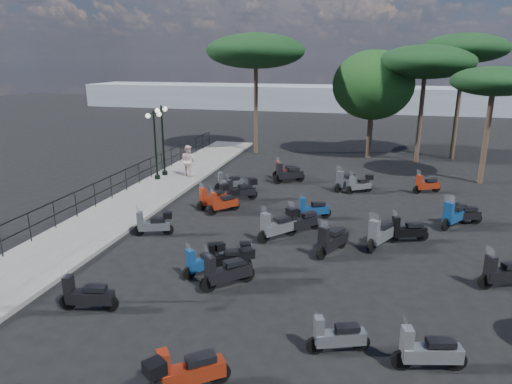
% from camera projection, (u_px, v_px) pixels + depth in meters
% --- Properties ---
extents(ground, '(120.00, 120.00, 0.00)m').
position_uv_depth(ground, '(261.00, 231.00, 17.95)').
color(ground, black).
rests_on(ground, ground).
extents(sidewalk, '(3.00, 30.00, 0.15)m').
position_uv_depth(sidewalk, '(146.00, 196.00, 22.24)').
color(sidewalk, slate).
rests_on(sidewalk, ground).
extents(railing, '(0.04, 26.04, 1.10)m').
position_uv_depth(railing, '(119.00, 179.00, 22.12)').
color(railing, black).
rests_on(railing, sidewalk).
extents(lamp_post_1, '(0.50, 1.07, 3.73)m').
position_uv_depth(lamp_post_1, '(155.00, 141.00, 24.53)').
color(lamp_post_1, black).
rests_on(lamp_post_1, sidewalk).
extents(lamp_post_2, '(0.31, 1.16, 3.92)m').
position_uv_depth(lamp_post_2, '(163.00, 136.00, 25.37)').
color(lamp_post_2, black).
rests_on(lamp_post_2, sidewalk).
extents(pedestrian_far, '(1.05, 0.95, 1.75)m').
position_uv_depth(pedestrian_far, '(188.00, 161.00, 25.56)').
color(pedestrian_far, beige).
rests_on(pedestrian_far, sidewalk).
extents(scooter_0, '(1.61, 0.58, 1.29)m').
position_uv_depth(scooter_0, '(87.00, 296.00, 12.21)').
color(scooter_0, black).
rests_on(scooter_0, ground).
extents(scooter_1, '(1.48, 0.75, 1.23)m').
position_uv_depth(scooter_1, '(154.00, 224.00, 17.41)').
color(scooter_1, black).
rests_on(scooter_1, ground).
extents(scooter_2, '(1.19, 1.32, 1.29)m').
position_uv_depth(scooter_2, '(224.00, 202.00, 19.99)').
color(scooter_2, black).
rests_on(scooter_2, ground).
extents(scooter_3, '(1.46, 0.89, 1.27)m').
position_uv_depth(scooter_3, '(229.00, 183.00, 23.30)').
color(scooter_3, black).
rests_on(scooter_3, ground).
extents(scooter_5, '(1.41, 1.38, 1.43)m').
position_uv_depth(scooter_5, '(228.00, 270.00, 13.46)').
color(scooter_5, black).
rests_on(scooter_5, ground).
extents(scooter_6, '(1.07, 1.28, 1.22)m').
position_uv_depth(scooter_6, '(205.00, 261.00, 14.27)').
color(scooter_6, black).
rests_on(scooter_6, ground).
extents(scooter_7, '(1.16, 1.41, 1.33)m').
position_uv_depth(scooter_7, '(213.00, 197.00, 20.63)').
color(scooter_7, black).
rests_on(scooter_7, ground).
extents(scooter_8, '(1.48, 1.15, 1.37)m').
position_uv_depth(scooter_8, '(241.00, 191.00, 21.63)').
color(scooter_8, black).
rests_on(scooter_8, ground).
extents(scooter_9, '(1.59, 1.13, 1.46)m').
position_uv_depth(scooter_9, '(288.00, 174.00, 24.75)').
color(scooter_9, black).
rests_on(scooter_9, ground).
extents(scooter_10, '(1.44, 1.11, 1.36)m').
position_uv_depth(scooter_10, '(188.00, 372.00, 9.22)').
color(scooter_10, black).
rests_on(scooter_10, ground).
extents(scooter_11, '(1.49, 0.85, 1.26)m').
position_uv_depth(scooter_11, '(228.00, 258.00, 14.44)').
color(scooter_11, black).
rests_on(scooter_11, ground).
extents(scooter_12, '(1.25, 1.35, 1.38)m').
position_uv_depth(scooter_12, '(303.00, 221.00, 17.68)').
color(scooter_12, black).
rests_on(scooter_12, ground).
extents(scooter_13, '(1.33, 1.51, 1.46)m').
position_uv_depth(scooter_13, '(278.00, 226.00, 17.02)').
color(scooter_13, black).
rests_on(scooter_13, ground).
extents(scooter_14, '(1.46, 0.85, 1.25)m').
position_uv_depth(scooter_14, '(313.00, 209.00, 19.21)').
color(scooter_14, black).
rests_on(scooter_14, ground).
extents(scooter_15, '(1.58, 0.75, 1.30)m').
position_uv_depth(scooter_15, '(286.00, 171.00, 25.60)').
color(scooter_15, black).
rests_on(scooter_15, ground).
extents(scooter_16, '(1.64, 0.64, 1.32)m').
position_uv_depth(scooter_16, '(428.00, 352.00, 9.87)').
color(scooter_16, black).
rests_on(scooter_16, ground).
extents(scooter_17, '(1.45, 0.73, 1.21)m').
position_uv_depth(scooter_17, '(337.00, 336.00, 10.47)').
color(scooter_17, black).
rests_on(scooter_17, ground).
extents(scooter_18, '(1.05, 1.68, 1.48)m').
position_uv_depth(scooter_18, '(381.00, 234.00, 16.31)').
color(scooter_18, black).
rests_on(scooter_18, ground).
extents(scooter_19, '(1.01, 1.67, 1.46)m').
position_uv_depth(scooter_19, '(332.00, 240.00, 15.75)').
color(scooter_19, black).
rests_on(scooter_19, ground).
extents(scooter_20, '(1.05, 1.50, 1.37)m').
position_uv_depth(scooter_20, '(345.00, 181.00, 23.40)').
color(scooter_20, black).
rests_on(scooter_20, ground).
extents(scooter_21, '(1.28, 0.98, 1.18)m').
position_uv_depth(scooter_21, '(360.00, 185.00, 22.92)').
color(scooter_21, black).
rests_on(scooter_21, ground).
extents(scooter_23, '(1.57, 0.90, 1.34)m').
position_uv_depth(scooter_23, '(506.00, 272.00, 13.44)').
color(scooter_23, black).
rests_on(scooter_23, ground).
extents(scooter_24, '(1.53, 0.75, 1.27)m').
position_uv_depth(scooter_24, '(407.00, 231.00, 16.80)').
color(scooter_24, black).
rests_on(scooter_24, ground).
extents(scooter_25, '(1.19, 1.58, 1.48)m').
position_uv_depth(scooter_25, '(454.00, 215.00, 18.26)').
color(scooter_25, black).
rests_on(scooter_25, ground).
extents(scooter_26, '(1.54, 0.80, 1.29)m').
position_uv_depth(scooter_26, '(463.00, 214.00, 18.54)').
color(scooter_26, black).
rests_on(scooter_26, ground).
extents(scooter_27, '(1.40, 0.89, 1.24)m').
position_uv_depth(scooter_27, '(427.00, 185.00, 22.90)').
color(scooter_27, black).
rests_on(scooter_27, ground).
extents(broadleaf_tree, '(5.32, 5.32, 7.10)m').
position_uv_depth(broadleaf_tree, '(373.00, 85.00, 29.96)').
color(broadleaf_tree, '#38281E').
rests_on(broadleaf_tree, ground).
extents(pine_0, '(5.96, 5.96, 7.37)m').
position_uv_depth(pine_0, '(426.00, 62.00, 28.14)').
color(pine_0, '#38281E').
rests_on(pine_0, ground).
extents(pine_1, '(5.33, 5.33, 8.08)m').
position_uv_depth(pine_1, '(465.00, 49.00, 28.76)').
color(pine_1, '#38281E').
rests_on(pine_1, ground).
extents(pine_2, '(6.71, 6.71, 8.19)m').
position_uv_depth(pine_2, '(256.00, 51.00, 30.75)').
color(pine_2, '#38281E').
rests_on(pine_2, ground).
extents(pine_3, '(4.32, 4.32, 6.18)m').
position_uv_depth(pine_3, '(494.00, 82.00, 23.34)').
color(pine_3, '#38281E').
rests_on(pine_3, ground).
extents(distant_hills, '(70.00, 8.00, 3.00)m').
position_uv_depth(distant_hills, '(342.00, 98.00, 59.38)').
color(distant_hills, gray).
rests_on(distant_hills, ground).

